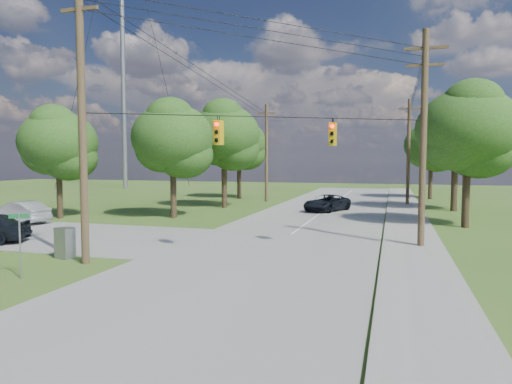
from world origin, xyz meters
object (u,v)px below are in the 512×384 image
(pole_north_w, at_px, (266,152))
(pole_ne, at_px, (423,136))
(control_cabinet, at_px, (65,243))
(pole_north_e, at_px, (408,151))
(car_cross_silver, at_px, (20,212))
(car_main_north, at_px, (327,203))
(pole_sw, at_px, (82,112))

(pole_north_w, bearing_deg, pole_ne, -57.71)
(pole_ne, distance_m, control_cabinet, 17.24)
(pole_north_e, bearing_deg, pole_ne, -90.00)
(pole_north_e, distance_m, control_cabinet, 32.96)
(car_cross_silver, height_order, control_cabinet, car_cross_silver)
(car_cross_silver, relative_size, car_main_north, 0.92)
(pole_sw, xyz_separation_m, pole_ne, (13.50, 7.60, -0.76))
(pole_ne, bearing_deg, car_cross_silver, 177.08)
(car_cross_silver, relative_size, control_cabinet, 3.33)
(pole_ne, bearing_deg, control_cabinet, -155.00)
(pole_north_e, xyz_separation_m, pole_north_w, (-13.90, 0.00, 0.00))
(pole_ne, bearing_deg, pole_north_e, 90.00)
(pole_north_e, relative_size, control_cabinet, 7.39)
(pole_north_w, bearing_deg, control_cabinet, -92.20)
(pole_north_e, relative_size, pole_north_w, 1.00)
(pole_ne, xyz_separation_m, control_cabinet, (-15.01, -7.00, -4.79))
(pole_north_e, distance_m, car_cross_silver, 33.11)
(pole_ne, distance_m, car_main_north, 16.81)
(pole_sw, bearing_deg, pole_north_e, 65.48)
(car_cross_silver, xyz_separation_m, car_main_north, (18.85, 13.40, -0.06))
(pole_ne, height_order, car_main_north, pole_ne)
(pole_sw, xyz_separation_m, control_cabinet, (-1.51, 0.60, -5.55))
(pole_north_e, height_order, pole_north_w, same)
(pole_north_w, distance_m, car_cross_silver, 24.11)
(pole_ne, height_order, pole_north_e, pole_ne)
(pole_ne, bearing_deg, pole_north_w, 122.29)
(pole_north_w, relative_size, car_cross_silver, 2.22)
(pole_north_e, height_order, car_cross_silver, pole_north_e)
(pole_north_e, height_order, car_main_north, pole_north_e)
(pole_north_e, xyz_separation_m, car_cross_silver, (-25.47, -20.70, -4.36))
(pole_north_e, bearing_deg, car_main_north, -132.22)
(car_main_north, bearing_deg, pole_sw, -85.18)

